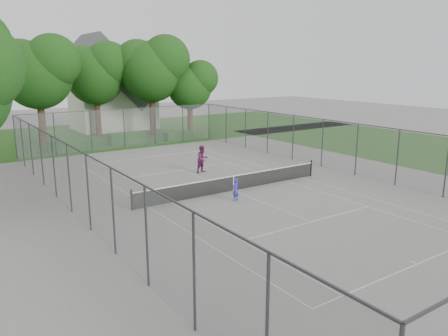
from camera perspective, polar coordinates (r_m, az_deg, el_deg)
ground at (r=25.93m, az=1.24°, el=-3.00°), size 120.00×120.00×0.00m
grass_far at (r=49.02m, az=-16.69°, el=4.16°), size 60.00×20.00×0.00m
grass_right at (r=42.33m, az=26.34°, el=1.98°), size 16.00×40.00×0.00m
court_markings at (r=25.92m, az=1.24°, el=-2.99°), size 11.03×23.83×0.01m
tennis_net at (r=25.79m, az=1.25°, el=-1.91°), size 12.87×0.10×1.10m
perimeter_fence at (r=25.48m, az=1.26°, el=0.91°), size 18.08×34.08×3.52m
tree_far_left at (r=43.26m, az=-23.10°, el=11.74°), size 6.99×6.38×10.05m
tree_far_midleft at (r=47.75m, az=-16.38°, el=12.02°), size 6.77×6.18×9.73m
tree_far_midright at (r=46.99m, az=-9.39°, el=12.93°), size 7.24×6.61×10.41m
tree_far_right at (r=47.69m, az=-4.41°, el=10.95°), size 5.46×4.99×7.86m
hedge_left at (r=40.39m, az=-19.43°, el=2.82°), size 3.81×1.14×0.95m
hedge_mid at (r=42.38m, az=-12.52°, el=3.80°), size 3.43×0.98×1.08m
hedge_right at (r=44.02m, az=-5.91°, el=4.24°), size 2.86×1.05×0.86m
house at (r=53.01m, az=-14.37°, el=9.66°), size 8.65×6.70×10.77m
girl_player at (r=23.87m, az=1.50°, el=-2.85°), size 0.53×0.43×1.27m
woman_player at (r=30.23m, az=-2.82°, el=1.18°), size 1.04×0.89×1.89m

